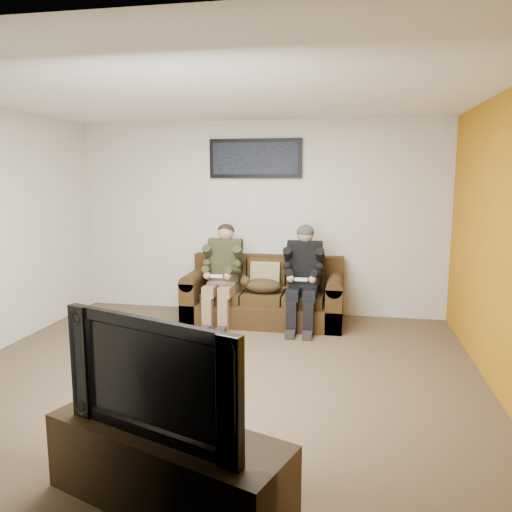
% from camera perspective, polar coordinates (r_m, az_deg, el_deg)
% --- Properties ---
extents(floor, '(5.00, 5.00, 0.00)m').
position_cam_1_polar(floor, '(4.95, -4.39, -13.08)').
color(floor, brown).
rests_on(floor, ground).
extents(ceiling, '(5.00, 5.00, 0.00)m').
position_cam_1_polar(ceiling, '(4.64, -4.80, 18.14)').
color(ceiling, silver).
rests_on(ceiling, ground).
extents(wall_back, '(5.00, 0.00, 5.00)m').
position_cam_1_polar(wall_back, '(6.81, 0.39, 4.33)').
color(wall_back, beige).
rests_on(wall_back, ground).
extents(wall_front, '(5.00, 0.00, 5.00)m').
position_cam_1_polar(wall_front, '(2.55, -17.97, -4.25)').
color(wall_front, beige).
rests_on(wall_front, ground).
extents(wall_right, '(0.00, 4.50, 4.50)m').
position_cam_1_polar(wall_right, '(4.64, 26.72, 1.10)').
color(wall_right, beige).
rests_on(wall_right, ground).
extents(accent_wall_right, '(0.00, 4.50, 4.50)m').
position_cam_1_polar(accent_wall_right, '(4.64, 26.60, 1.10)').
color(accent_wall_right, '#B67412').
rests_on(accent_wall_right, ground).
extents(sofa, '(2.01, 0.87, 0.82)m').
position_cam_1_polar(sofa, '(6.52, 1.01, -4.70)').
color(sofa, '#372310').
rests_on(sofa, ground).
extents(throw_pillow, '(0.38, 0.18, 0.38)m').
position_cam_1_polar(throw_pillow, '(6.50, 1.08, -2.27)').
color(throw_pillow, '#8C7A5B').
rests_on(throw_pillow, sofa).
extents(throw_blanket, '(0.41, 0.20, 0.07)m').
position_cam_1_polar(throw_blanket, '(6.79, -3.67, 0.24)').
color(throw_blanket, '#BFB28C').
rests_on(throw_blanket, sofa).
extents(person_left, '(0.51, 0.87, 1.26)m').
position_cam_1_polar(person_left, '(6.39, -3.80, -1.46)').
color(person_left, '#806750').
rests_on(person_left, sofa).
extents(person_right, '(0.51, 0.86, 1.27)m').
position_cam_1_polar(person_right, '(6.21, 5.46, -1.75)').
color(person_right, black).
rests_on(person_right, sofa).
extents(cat, '(0.66, 0.26, 0.24)m').
position_cam_1_polar(cat, '(6.31, 0.62, -3.38)').
color(cat, '#4A371D').
rests_on(cat, sofa).
extents(framed_poster, '(1.25, 0.05, 0.52)m').
position_cam_1_polar(framed_poster, '(6.76, -0.08, 11.08)').
color(framed_poster, black).
rests_on(framed_poster, wall_back).
extents(tv_stand, '(1.54, 0.95, 0.46)m').
position_cam_1_polar(tv_stand, '(3.13, -10.16, -22.65)').
color(tv_stand, black).
rests_on(tv_stand, ground).
extents(television, '(1.15, 0.55, 0.67)m').
position_cam_1_polar(television, '(2.87, -10.48, -12.95)').
color(television, black).
rests_on(television, tv_stand).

